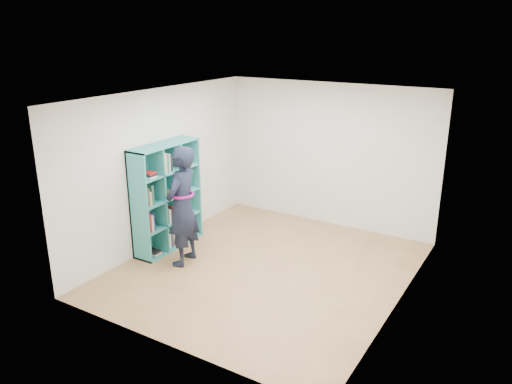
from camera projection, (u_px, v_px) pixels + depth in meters
The scene contains 9 objects.
floor at pixel (266, 269), 7.60m from camera, with size 4.50×4.50×0.00m, color #8B613F.
ceiling at pixel (267, 97), 6.78m from camera, with size 4.50×4.50×0.00m, color white.
wall_left at pixel (161, 168), 8.18m from camera, with size 0.02×4.50×2.60m, color beige.
wall_right at pixel (405, 213), 6.21m from camera, with size 0.02×4.50×2.60m, color beige.
wall_back at pixel (329, 155), 9.02m from camera, with size 4.00×0.02×2.60m, color beige.
wall_front at pixel (161, 242), 5.37m from camera, with size 4.00×0.02×2.60m, color beige.
bookshelf at pixel (166, 198), 8.13m from camera, with size 0.39×1.32×1.76m.
person at pixel (182, 206), 7.53m from camera, with size 0.55×0.74×1.86m.
smartphone at pixel (175, 196), 7.61m from camera, with size 0.04×0.08×0.12m.
Camera 1 is at (3.43, -5.93, 3.50)m, focal length 35.00 mm.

